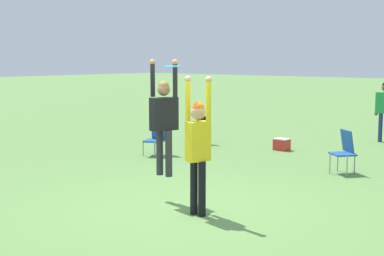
{
  "coord_description": "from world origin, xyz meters",
  "views": [
    {
      "loc": [
        5.63,
        -6.49,
        2.45
      ],
      "look_at": [
        -0.04,
        0.29,
        1.3
      ],
      "focal_mm": 50.0,
      "sensor_mm": 36.0,
      "label": 1
    }
  ],
  "objects_px": {
    "person_jumping": "(164,115)",
    "camping_chair_3": "(158,136)",
    "camping_chair_4": "(201,128)",
    "cooler_box": "(282,144)",
    "camping_chair_2": "(345,148)",
    "person_defending": "(198,142)",
    "frisbee": "(173,66)"
  },
  "relations": [
    {
      "from": "frisbee",
      "to": "camping_chair_3",
      "type": "relative_size",
      "value": 0.3
    },
    {
      "from": "person_jumping",
      "to": "person_defending",
      "type": "bearing_deg",
      "value": -90.0
    },
    {
      "from": "person_jumping",
      "to": "camping_chair_3",
      "type": "distance_m",
      "value": 4.55
    },
    {
      "from": "camping_chair_3",
      "to": "camping_chair_4",
      "type": "bearing_deg",
      "value": -110.82
    },
    {
      "from": "camping_chair_4",
      "to": "camping_chair_2",
      "type": "bearing_deg",
      "value": 159.75
    },
    {
      "from": "cooler_box",
      "to": "person_defending",
      "type": "bearing_deg",
      "value": -71.22
    },
    {
      "from": "camping_chair_3",
      "to": "camping_chair_4",
      "type": "distance_m",
      "value": 2.09
    },
    {
      "from": "person_jumping",
      "to": "cooler_box",
      "type": "xyz_separation_m",
      "value": [
        -1.09,
        5.83,
        -1.34
      ]
    },
    {
      "from": "person_jumping",
      "to": "cooler_box",
      "type": "distance_m",
      "value": 6.08
    },
    {
      "from": "camping_chair_3",
      "to": "cooler_box",
      "type": "bearing_deg",
      "value": -154.79
    },
    {
      "from": "camping_chair_4",
      "to": "person_jumping",
      "type": "bearing_deg",
      "value": 115.22
    },
    {
      "from": "person_defending",
      "to": "camping_chair_4",
      "type": "relative_size",
      "value": 2.72
    },
    {
      "from": "camping_chair_2",
      "to": "camping_chair_4",
      "type": "relative_size",
      "value": 1.15
    },
    {
      "from": "person_defending",
      "to": "camping_chair_4",
      "type": "bearing_deg",
      "value": -125.27
    },
    {
      "from": "person_jumping",
      "to": "camping_chair_2",
      "type": "xyz_separation_m",
      "value": [
        1.43,
        4.15,
        -0.96
      ]
    },
    {
      "from": "person_jumping",
      "to": "camping_chair_4",
      "type": "distance_m",
      "value": 6.3
    },
    {
      "from": "person_jumping",
      "to": "frisbee",
      "type": "height_order",
      "value": "person_jumping"
    },
    {
      "from": "person_defending",
      "to": "camping_chair_3",
      "type": "xyz_separation_m",
      "value": [
        -4.13,
        3.43,
        -0.67
      ]
    },
    {
      "from": "camping_chair_3",
      "to": "person_defending",
      "type": "bearing_deg",
      "value": 112.85
    },
    {
      "from": "frisbee",
      "to": "camping_chair_3",
      "type": "bearing_deg",
      "value": 136.52
    },
    {
      "from": "person_jumping",
      "to": "camping_chair_3",
      "type": "height_order",
      "value": "person_jumping"
    },
    {
      "from": "frisbee",
      "to": "cooler_box",
      "type": "height_order",
      "value": "frisbee"
    },
    {
      "from": "person_defending",
      "to": "frisbee",
      "type": "distance_m",
      "value": 1.29
    },
    {
      "from": "camping_chair_2",
      "to": "cooler_box",
      "type": "distance_m",
      "value": 3.05
    },
    {
      "from": "person_jumping",
      "to": "camping_chair_4",
      "type": "bearing_deg",
      "value": 49.26
    },
    {
      "from": "person_jumping",
      "to": "cooler_box",
      "type": "height_order",
      "value": "person_jumping"
    },
    {
      "from": "person_jumping",
      "to": "camping_chair_2",
      "type": "distance_m",
      "value": 4.49
    },
    {
      "from": "camping_chair_3",
      "to": "cooler_box",
      "type": "xyz_separation_m",
      "value": [
        2.05,
        2.69,
        -0.34
      ]
    },
    {
      "from": "person_defending",
      "to": "camping_chair_2",
      "type": "height_order",
      "value": "person_defending"
    },
    {
      "from": "camping_chair_3",
      "to": "camping_chair_4",
      "type": "height_order",
      "value": "camping_chair_3"
    },
    {
      "from": "person_defending",
      "to": "cooler_box",
      "type": "distance_m",
      "value": 6.53
    },
    {
      "from": "camping_chair_4",
      "to": "cooler_box",
      "type": "height_order",
      "value": "camping_chair_4"
    }
  ]
}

